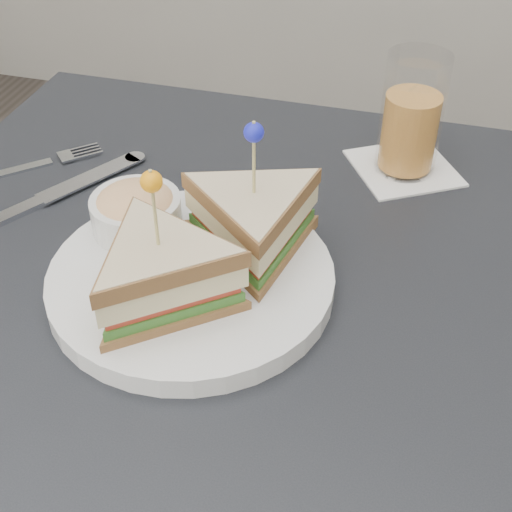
# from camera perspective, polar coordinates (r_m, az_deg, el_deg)

# --- Properties ---
(table) EXTENTS (0.80, 0.80, 0.75)m
(table) POSITION_cam_1_polar(r_m,az_deg,el_deg) (0.71, -1.00, -8.20)
(table) COLOR black
(table) RESTS_ON ground
(plate_meal) EXTENTS (0.31, 0.31, 0.16)m
(plate_meal) POSITION_cam_1_polar(r_m,az_deg,el_deg) (0.65, -4.69, 0.48)
(plate_meal) COLOR white
(plate_meal) RESTS_ON table
(cutlery_fork) EXTENTS (0.14, 0.13, 0.00)m
(cutlery_fork) POSITION_cam_1_polar(r_m,az_deg,el_deg) (0.88, -17.08, 7.03)
(cutlery_fork) COLOR silver
(cutlery_fork) RESTS_ON table
(cutlery_knife) EXTENTS (0.14, 0.21, 0.01)m
(cutlery_knife) POSITION_cam_1_polar(r_m,az_deg,el_deg) (0.82, -16.26, 4.56)
(cutlery_knife) COLOR silver
(cutlery_knife) RESTS_ON table
(drink_set) EXTENTS (0.15, 0.15, 0.14)m
(drink_set) POSITION_cam_1_polar(r_m,az_deg,el_deg) (0.83, 12.28, 10.48)
(drink_set) COLOR white
(drink_set) RESTS_ON table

